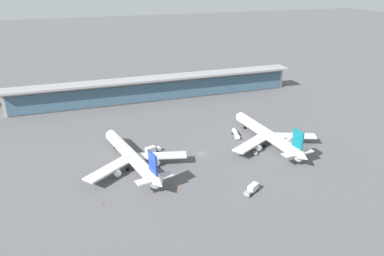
{
  "coord_description": "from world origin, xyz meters",
  "views": [
    {
      "loc": [
        -53.4,
        -140.04,
        76.19
      ],
      "look_at": [
        0.0,
        14.03,
        7.27
      ],
      "focal_mm": 34.36,
      "sensor_mm": 36.0,
      "label": 1
    }
  ],
  "objects_px": {
    "airliner_centre_stand": "(268,135)",
    "safety_cone_alpha": "(177,188)",
    "service_truck_by_tail_white": "(152,150)",
    "safety_cone_bravo": "(155,187)",
    "service_truck_mid_apron_grey": "(256,152)",
    "safety_cone_charlie": "(103,202)",
    "airliner_left_stand": "(132,157)",
    "safety_cone_delta": "(171,184)",
    "service_truck_under_wing_white": "(235,133)",
    "service_truck_near_nose_grey": "(252,189)",
    "safety_cone_echo": "(177,186)"
  },
  "relations": [
    {
      "from": "airliner_centre_stand",
      "to": "service_truck_mid_apron_grey",
      "type": "height_order",
      "value": "airliner_centre_stand"
    },
    {
      "from": "service_truck_near_nose_grey",
      "to": "airliner_centre_stand",
      "type": "bearing_deg",
      "value": 52.65
    },
    {
      "from": "airliner_left_stand",
      "to": "safety_cone_delta",
      "type": "bearing_deg",
      "value": -58.88
    },
    {
      "from": "service_truck_under_wing_white",
      "to": "service_truck_by_tail_white",
      "type": "distance_m",
      "value": 44.31
    },
    {
      "from": "airliner_left_stand",
      "to": "safety_cone_charlie",
      "type": "relative_size",
      "value": 84.2
    },
    {
      "from": "service_truck_by_tail_white",
      "to": "safety_cone_delta",
      "type": "distance_m",
      "value": 29.39
    },
    {
      "from": "airliner_left_stand",
      "to": "service_truck_near_nose_grey",
      "type": "bearing_deg",
      "value": -41.29
    },
    {
      "from": "service_truck_near_nose_grey",
      "to": "safety_cone_delta",
      "type": "relative_size",
      "value": 10.55
    },
    {
      "from": "airliner_centre_stand",
      "to": "service_truck_mid_apron_grey",
      "type": "relative_size",
      "value": 9.32
    },
    {
      "from": "service_truck_by_tail_white",
      "to": "safety_cone_alpha",
      "type": "xyz_separation_m",
      "value": [
        2.12,
        -32.62,
        -1.37
      ]
    },
    {
      "from": "service_truck_mid_apron_grey",
      "to": "safety_cone_charlie",
      "type": "distance_m",
      "value": 72.85
    },
    {
      "from": "airliner_centre_stand",
      "to": "service_truck_near_nose_grey",
      "type": "relative_size",
      "value": 8.04
    },
    {
      "from": "airliner_left_stand",
      "to": "safety_cone_charlie",
      "type": "height_order",
      "value": "airliner_left_stand"
    },
    {
      "from": "service_truck_mid_apron_grey",
      "to": "airliner_left_stand",
      "type": "bearing_deg",
      "value": 174.47
    },
    {
      "from": "service_truck_under_wing_white",
      "to": "airliner_centre_stand",
      "type": "bearing_deg",
      "value": -52.89
    },
    {
      "from": "airliner_centre_stand",
      "to": "service_truck_mid_apron_grey",
      "type": "xyz_separation_m",
      "value": [
        -9.72,
        -6.47,
        -4.17
      ]
    },
    {
      "from": "service_truck_under_wing_white",
      "to": "service_truck_by_tail_white",
      "type": "relative_size",
      "value": 1.16
    },
    {
      "from": "service_truck_near_nose_grey",
      "to": "service_truck_under_wing_white",
      "type": "relative_size",
      "value": 0.83
    },
    {
      "from": "safety_cone_charlie",
      "to": "service_truck_near_nose_grey",
      "type": "bearing_deg",
      "value": -11.88
    },
    {
      "from": "service_truck_under_wing_white",
      "to": "safety_cone_delta",
      "type": "height_order",
      "value": "service_truck_under_wing_white"
    },
    {
      "from": "safety_cone_alpha",
      "to": "airliner_centre_stand",
      "type": "bearing_deg",
      "value": 23.8
    },
    {
      "from": "service_truck_by_tail_white",
      "to": "safety_cone_bravo",
      "type": "distance_m",
      "value": 30.26
    },
    {
      "from": "airliner_centre_stand",
      "to": "service_truck_under_wing_white",
      "type": "height_order",
      "value": "airliner_centre_stand"
    },
    {
      "from": "airliner_centre_stand",
      "to": "safety_cone_echo",
      "type": "bearing_deg",
      "value": -157.06
    },
    {
      "from": "service_truck_under_wing_white",
      "to": "safety_cone_charlie",
      "type": "height_order",
      "value": "service_truck_under_wing_white"
    },
    {
      "from": "airliner_centre_stand",
      "to": "safety_cone_alpha",
      "type": "relative_size",
      "value": 84.82
    },
    {
      "from": "airliner_centre_stand",
      "to": "safety_cone_bravo",
      "type": "height_order",
      "value": "airliner_centre_stand"
    },
    {
      "from": "airliner_left_stand",
      "to": "airliner_centre_stand",
      "type": "xyz_separation_m",
      "value": [
        65.5,
        1.07,
        0.0
      ]
    },
    {
      "from": "service_truck_by_tail_white",
      "to": "safety_cone_bravo",
      "type": "height_order",
      "value": "service_truck_by_tail_white"
    },
    {
      "from": "service_truck_near_nose_grey",
      "to": "safety_cone_delta",
      "type": "bearing_deg",
      "value": 150.93
    },
    {
      "from": "safety_cone_alpha",
      "to": "safety_cone_echo",
      "type": "height_order",
      "value": "same"
    },
    {
      "from": "airliner_left_stand",
      "to": "safety_cone_delta",
      "type": "height_order",
      "value": "airliner_left_stand"
    },
    {
      "from": "safety_cone_bravo",
      "to": "safety_cone_delta",
      "type": "distance_m",
      "value": 6.24
    },
    {
      "from": "service_truck_mid_apron_grey",
      "to": "safety_cone_bravo",
      "type": "relative_size",
      "value": 9.1
    },
    {
      "from": "safety_cone_delta",
      "to": "safety_cone_echo",
      "type": "xyz_separation_m",
      "value": [
        1.86,
        -2.27,
        0.0
      ]
    },
    {
      "from": "safety_cone_bravo",
      "to": "safety_cone_delta",
      "type": "height_order",
      "value": "same"
    },
    {
      "from": "service_truck_mid_apron_grey",
      "to": "safety_cone_delta",
      "type": "distance_m",
      "value": 46.41
    },
    {
      "from": "service_truck_mid_apron_grey",
      "to": "service_truck_by_tail_white",
      "type": "xyz_separation_m",
      "value": [
        -44.82,
        15.97,
        0.88
      ]
    },
    {
      "from": "safety_cone_echo",
      "to": "service_truck_near_nose_grey",
      "type": "bearing_deg",
      "value": -26.89
    },
    {
      "from": "service_truck_under_wing_white",
      "to": "airliner_left_stand",
      "type": "bearing_deg",
      "value": -164.89
    },
    {
      "from": "service_truck_by_tail_white",
      "to": "safety_cone_alpha",
      "type": "height_order",
      "value": "service_truck_by_tail_white"
    },
    {
      "from": "safety_cone_charlie",
      "to": "safety_cone_delta",
      "type": "bearing_deg",
      "value": 8.46
    },
    {
      "from": "service_truck_under_wing_white",
      "to": "safety_cone_alpha",
      "type": "height_order",
      "value": "service_truck_under_wing_white"
    },
    {
      "from": "service_truck_by_tail_white",
      "to": "safety_cone_echo",
      "type": "xyz_separation_m",
      "value": [
        2.24,
        -31.64,
        -1.37
      ]
    },
    {
      "from": "safety_cone_alpha",
      "to": "service_truck_under_wing_white",
      "type": "bearing_deg",
      "value": 41.32
    },
    {
      "from": "safety_cone_alpha",
      "to": "safety_cone_echo",
      "type": "relative_size",
      "value": 1.0
    },
    {
      "from": "service_truck_near_nose_grey",
      "to": "safety_cone_charlie",
      "type": "bearing_deg",
      "value": 168.12
    },
    {
      "from": "airliner_left_stand",
      "to": "service_truck_under_wing_white",
      "type": "relative_size",
      "value": 6.64
    },
    {
      "from": "service_truck_by_tail_white",
      "to": "safety_cone_bravo",
      "type": "bearing_deg",
      "value": -101.16
    },
    {
      "from": "safety_cone_alpha",
      "to": "safety_cone_delta",
      "type": "height_order",
      "value": "same"
    }
  ]
}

